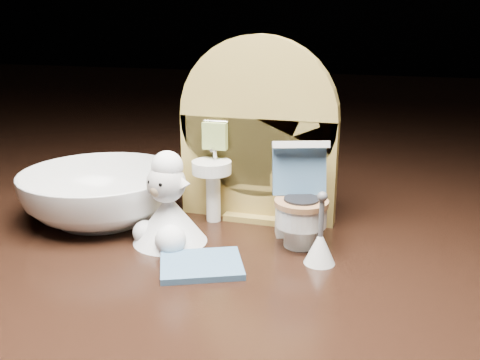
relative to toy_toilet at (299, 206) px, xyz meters
name	(u,v)px	position (x,y,z in m)	size (l,w,h in m)	color
backdrop_panel	(257,141)	(-0.04, 0.04, 0.04)	(0.13, 0.05, 0.15)	#A78A3F
toy_toilet	(299,206)	(0.00, 0.00, 0.00)	(0.05, 0.05, 0.08)	white
bath_mat	(201,265)	(-0.05, -0.06, -0.03)	(0.05, 0.05, 0.00)	#466D93
toilet_brush	(320,245)	(0.02, -0.03, -0.01)	(0.02, 0.02, 0.05)	white
plush_lamb	(168,211)	(-0.09, -0.03, 0.00)	(0.06, 0.06, 0.07)	white
ceramic_bowl	(101,195)	(-0.17, 0.00, -0.01)	(0.13, 0.13, 0.04)	white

